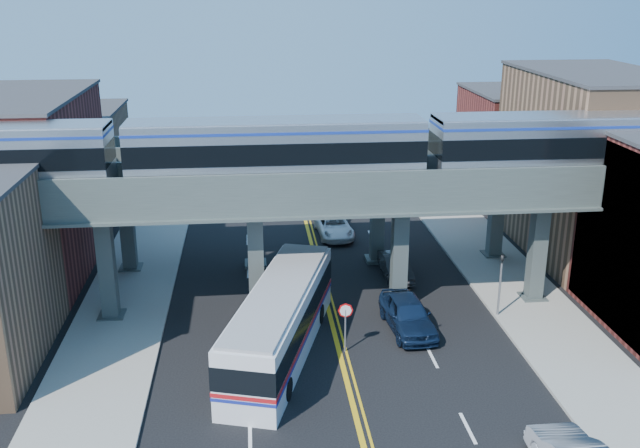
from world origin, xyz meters
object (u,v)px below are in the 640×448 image
at_px(traffic_signal, 501,279).
at_px(transit_bus, 280,322).
at_px(transit_train, 276,149).
at_px(stop_sign, 345,320).
at_px(car_lane_b, 396,266).
at_px(car_lane_d, 327,206).
at_px(car_lane_a, 408,314).
at_px(car_lane_c, 334,226).

height_order(traffic_signal, transit_bus, traffic_signal).
xyz_separation_m(transit_train, transit_bus, (-0.16, -4.81, -7.59)).
bearing_deg(stop_sign, car_lane_b, 64.23).
distance_m(stop_sign, car_lane_d, 22.17).
relative_size(traffic_signal, car_lane_a, 0.77).
bearing_deg(car_lane_b, traffic_signal, -55.03).
height_order(stop_sign, car_lane_c, stop_sign).
xyz_separation_m(stop_sign, car_lane_d, (1.50, 22.10, -0.93)).
bearing_deg(stop_sign, car_lane_a, 29.32).
bearing_deg(car_lane_a, transit_bus, -169.57).
height_order(stop_sign, car_lane_b, stop_sign).
bearing_deg(traffic_signal, car_lane_a, -169.58).
xyz_separation_m(traffic_signal, car_lane_a, (-5.29, -0.97, -1.40)).
distance_m(transit_train, traffic_signal, 14.00).
bearing_deg(car_lane_d, car_lane_b, -78.24).
distance_m(car_lane_b, car_lane_c, 8.67).
height_order(transit_train, car_lane_c, transit_train).
height_order(transit_bus, car_lane_b, transit_bus).
height_order(traffic_signal, car_lane_c, traffic_signal).
height_order(transit_bus, car_lane_a, transit_bus).
relative_size(traffic_signal, transit_bus, 0.31).
distance_m(transit_bus, car_lane_c, 17.80).
bearing_deg(car_lane_a, traffic_signal, 5.79).
bearing_deg(car_lane_c, transit_train, -113.59).
height_order(traffic_signal, car_lane_b, traffic_signal).
bearing_deg(car_lane_b, car_lane_d, 101.67).
xyz_separation_m(car_lane_a, car_lane_c, (-2.11, 15.29, -0.20)).
bearing_deg(transit_bus, traffic_signal, -60.39).
height_order(car_lane_b, car_lane_d, car_lane_d).
relative_size(traffic_signal, car_lane_c, 0.80).
distance_m(stop_sign, car_lane_c, 17.42).
bearing_deg(car_lane_c, stop_sign, -98.23).
relative_size(car_lane_a, car_lane_c, 1.04).
relative_size(transit_train, car_lane_d, 8.40).
xyz_separation_m(stop_sign, traffic_signal, (8.90, 3.00, 0.54)).
distance_m(car_lane_a, car_lane_c, 15.44).
xyz_separation_m(transit_bus, car_lane_b, (7.64, 8.97, -0.99)).
height_order(stop_sign, transit_bus, transit_bus).
distance_m(traffic_signal, car_lane_a, 5.56).
bearing_deg(car_lane_d, car_lane_c, -90.96).
distance_m(traffic_signal, transit_bus, 12.45).
height_order(traffic_signal, car_lane_d, traffic_signal).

